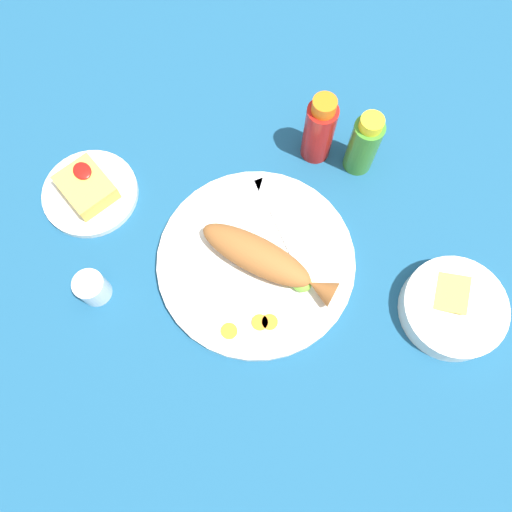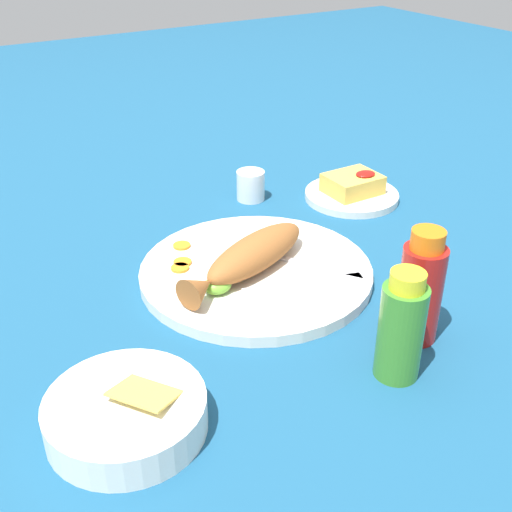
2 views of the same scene
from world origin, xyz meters
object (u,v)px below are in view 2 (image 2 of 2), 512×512
(fried_fish, at_px, (250,256))
(side_plate_fries, at_px, (352,196))
(main_plate, at_px, (256,272))
(fork_near, at_px, (316,266))
(salt_cup, at_px, (251,187))
(fork_far, at_px, (311,282))
(hot_sauce_bottle_red, at_px, (421,289))
(guacamole_bowl, at_px, (126,412))
(hot_sauce_bottle_green, at_px, (401,328))

(fried_fish, relative_size, side_plate_fries, 1.44)
(main_plate, bearing_deg, side_plate_fries, 26.15)
(fork_near, bearing_deg, salt_cup, 133.76)
(fork_far, bearing_deg, side_plate_fries, 59.67)
(fork_far, xyz_separation_m, hot_sauce_bottle_red, (0.06, -0.16, 0.06))
(fork_far, height_order, guacamole_bowl, guacamole_bowl)
(hot_sauce_bottle_red, bearing_deg, hot_sauce_bottle_green, -148.53)
(hot_sauce_bottle_green, height_order, side_plate_fries, hot_sauce_bottle_green)
(hot_sauce_bottle_red, bearing_deg, fork_near, 96.84)
(main_plate, height_order, fork_far, fork_far)
(main_plate, xyz_separation_m, hot_sauce_bottle_green, (0.03, -0.29, 0.06))
(side_plate_fries, distance_m, guacamole_bowl, 0.70)
(salt_cup, bearing_deg, fork_far, -106.08)
(fried_fish, bearing_deg, hot_sauce_bottle_red, -84.23)
(hot_sauce_bottle_red, height_order, salt_cup, hot_sauce_bottle_red)
(hot_sauce_bottle_green, xyz_separation_m, salt_cup, (0.11, 0.54, -0.04))
(fried_fish, distance_m, guacamole_bowl, 0.34)
(side_plate_fries, relative_size, guacamole_bowl, 1.01)
(main_plate, xyz_separation_m, side_plate_fries, (0.31, 0.15, -0.00))
(fried_fish, xyz_separation_m, side_plate_fries, (0.33, 0.16, -0.04))
(fried_fish, distance_m, fork_near, 0.11)
(hot_sauce_bottle_green, relative_size, salt_cup, 2.55)
(fork_far, height_order, salt_cup, salt_cup)
(hot_sauce_bottle_green, distance_m, side_plate_fries, 0.53)
(fork_near, distance_m, salt_cup, 0.31)
(hot_sauce_bottle_red, distance_m, hot_sauce_bottle_green, 0.09)
(fried_fish, bearing_deg, hot_sauce_bottle_green, -101.84)
(hot_sauce_bottle_green, height_order, guacamole_bowl, hot_sauce_bottle_green)
(hot_sauce_bottle_red, relative_size, guacamole_bowl, 0.89)
(fork_near, relative_size, hot_sauce_bottle_green, 1.09)
(fork_near, height_order, hot_sauce_bottle_red, hot_sauce_bottle_red)
(fork_near, relative_size, guacamole_bowl, 0.89)
(side_plate_fries, bearing_deg, salt_cup, 148.89)
(fried_fish, distance_m, hot_sauce_bottle_red, 0.27)
(fork_near, height_order, fork_far, same)
(main_plate, xyz_separation_m, hot_sauce_bottle_red, (0.10, -0.24, 0.07))
(hot_sauce_bottle_red, bearing_deg, guacamole_bowl, 174.39)
(fork_far, relative_size, guacamole_bowl, 1.00)
(hot_sauce_bottle_green, bearing_deg, main_plate, 95.89)
(hot_sauce_bottle_green, bearing_deg, salt_cup, 78.19)
(fork_near, relative_size, side_plate_fries, 0.88)
(fork_near, xyz_separation_m, hot_sauce_bottle_green, (-0.05, -0.24, 0.05))
(hot_sauce_bottle_red, relative_size, hot_sauce_bottle_green, 1.09)
(salt_cup, distance_m, guacamole_bowl, 0.63)
(fork_near, xyz_separation_m, guacamole_bowl, (-0.37, -0.16, 0.00))
(fork_far, bearing_deg, fried_fish, 145.97)
(fried_fish, bearing_deg, side_plate_fries, 5.09)
(main_plate, relative_size, guacamole_bowl, 2.00)
(fork_far, xyz_separation_m, salt_cup, (0.10, 0.34, 0.01))
(salt_cup, distance_m, side_plate_fries, 0.20)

